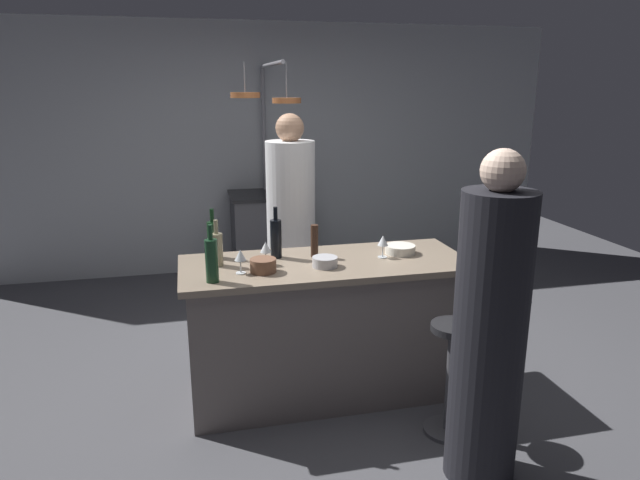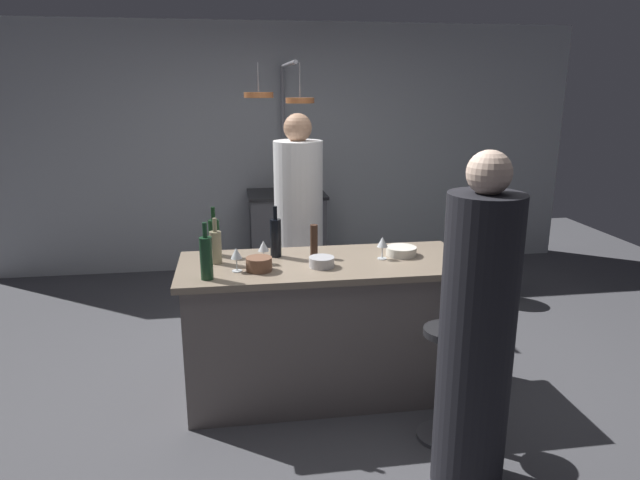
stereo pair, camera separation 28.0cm
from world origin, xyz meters
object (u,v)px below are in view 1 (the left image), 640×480
Objects in this scene: potted_plant at (475,265)px; pepper_mill at (314,241)px; wine_glass_by_chef at (240,256)px; guest_right at (489,335)px; mixing_bowl_wooden at (263,265)px; wine_glass_near_left_guest at (383,242)px; bar_stool_right at (451,374)px; stove_range at (270,235)px; chef at (291,238)px; wine_bottle_dark at (276,238)px; mixing_bowl_steel at (325,262)px; wine_glass_near_right_guest at (266,248)px; wine_bottle_white at (217,249)px; wine_bottle_green at (212,260)px; wine_bottle_red at (213,239)px.

pepper_mill reaches higher than potted_plant.
guest_right is at bearing -38.13° from wine_glass_by_chef.
mixing_bowl_wooden is (0.13, -0.00, -0.06)m from wine_glass_by_chef.
bar_stool_right is at bearing -71.27° from wine_glass_near_left_guest.
stove_range is 2.68m from wine_glass_by_chef.
pepper_mill is at bearing -89.57° from chef.
mixing_bowl_wooden is at bearing -146.83° from pepper_mill.
mixing_bowl_steel is at bearing -44.96° from wine_bottle_dark.
pepper_mill is 1.44× the size of wine_glass_near_right_guest.
wine_bottle_white reaches higher than wine_glass_near_right_guest.
wine_bottle_white reaches higher than stove_range.
stove_range is 0.50× the size of chef.
wine_bottle_green is at bearing -152.53° from pepper_mill.
wine_bottle_dark reaches higher than bar_stool_right.
mixing_bowl_steel is at bearing -28.51° from wine_bottle_red.
bar_stool_right is 4.66× the size of wine_glass_by_chef.
mixing_bowl_steel is (0.34, -0.12, -0.07)m from wine_glass_near_right_guest.
stove_range is 2.53m from wine_bottle_white.
guest_right reaches higher than wine_bottle_green.
wine_bottle_dark reaches higher than mixing_bowl_steel.
chef reaches higher than pepper_mill.
wine_glass_near_left_guest is (0.38, -2.45, 0.56)m from stove_range.
mixing_bowl_wooden is at bearing -177.26° from mixing_bowl_steel.
mixing_bowl_steel is (-0.40, -0.10, -0.07)m from wine_glass_near_left_guest.
stove_range is 2.70× the size of wine_bottle_green.
stove_range is 6.10× the size of wine_glass_near_right_guest.
wine_bottle_dark is 2.13× the size of mixing_bowl_steel.
guest_right is 8.07× the size of pepper_mill.
mixing_bowl_wooden is (-0.12, -0.28, -0.09)m from wine_bottle_dark.
potted_plant is 3.56× the size of wine_glass_near_right_guest.
wine_bottle_green reaches higher than mixing_bowl_steel.
chef is 2.60× the size of bar_stool_right.
wine_glass_near_left_guest is (1.05, -0.25, -0.02)m from wine_bottle_red.
wine_glass_near_right_guest is (0.29, -0.05, -0.00)m from wine_bottle_white.
guest_right is (0.63, -1.91, -0.03)m from chef.
pepper_mill is at bearing -145.18° from potted_plant.
chef is 8.42× the size of pepper_mill.
guest_right is 5.13× the size of wine_bottle_green.
wine_bottle_white reaches higher than mixing_bowl_wooden.
potted_plant is at bearing 15.10° from chef.
chef is 11.40× the size of mixing_bowl_steel.
wine_glass_near_right_guest is (-0.96, 0.64, 0.63)m from bar_stool_right.
bar_stool_right is (0.64, -1.54, -0.44)m from chef.
pepper_mill is 0.66× the size of wine_bottle_red.
pepper_mill is (-0.63, 1.11, 0.22)m from guest_right.
guest_right is 1.52m from wine_bottle_green.
chef is (-0.05, -1.53, 0.37)m from stove_range.
wine_bottle_red reaches higher than potted_plant.
wine_glass_near_right_guest is at bearing 36.19° from wine_bottle_green.
guest_right is at bearing -60.65° from pepper_mill.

